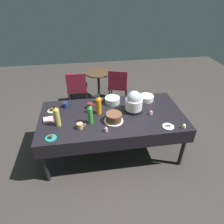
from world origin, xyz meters
name	(u,v)px	position (x,y,z in m)	size (l,w,h in m)	color
ground	(112,150)	(0.00, 0.00, 0.00)	(9.00, 9.00, 0.00)	#383330
potluck_table	(112,118)	(0.00, 0.00, 0.69)	(2.20, 1.10, 0.75)	black
frosted_layer_cake	(114,118)	(0.00, -0.17, 0.81)	(0.28, 0.28, 0.13)	silver
slow_cooker	(134,102)	(0.35, 0.06, 0.91)	(0.28, 0.28, 0.34)	black
glass_salad_bowl	(112,100)	(0.06, 0.35, 0.80)	(0.25, 0.25, 0.10)	#B2C6BC
ceramic_snack_bowl	(146,98)	(0.65, 0.35, 0.79)	(0.25, 0.25, 0.09)	silver
dessert_plate_white	(168,126)	(0.74, -0.41, 0.76)	(0.16, 0.16, 0.05)	white
dessert_plate_sage	(52,110)	(-0.92, 0.24, 0.76)	(0.15, 0.15, 0.05)	#8CA87F
dessert_plate_teal	(51,137)	(-0.87, -0.41, 0.76)	(0.15, 0.15, 0.05)	teal
cupcake_rose	(106,129)	(-0.14, -0.38, 0.78)	(0.05, 0.05, 0.07)	beige
cupcake_lemon	(151,113)	(0.59, -0.08, 0.78)	(0.05, 0.05, 0.07)	beige
cupcake_mint	(184,126)	(0.94, -0.47, 0.78)	(0.05, 0.05, 0.07)	beige
soda_bottle_ginger_ale	(57,116)	(-0.79, -0.14, 0.90)	(0.08, 0.08, 0.33)	gold
soda_bottle_lime_soda	(90,114)	(-0.33, -0.15, 0.90)	(0.07, 0.07, 0.32)	green
soda_bottle_orange_juice	(99,105)	(-0.20, 0.07, 0.90)	(0.08, 0.08, 0.32)	orange
coffee_mug_red	(90,106)	(-0.32, 0.24, 0.79)	(0.11, 0.07, 0.09)	#B2231E
coffee_mug_olive	(99,100)	(-0.16, 0.40, 0.79)	(0.11, 0.08, 0.08)	olive
coffee_mug_navy	(66,105)	(-0.71, 0.33, 0.79)	(0.13, 0.09, 0.08)	navy
coffee_mug_tan	(80,126)	(-0.49, -0.26, 0.79)	(0.13, 0.09, 0.08)	tan
paper_napkin_stack	(48,120)	(-0.95, -0.01, 0.76)	(0.14, 0.14, 0.02)	pink
maroon_chair_left	(77,87)	(-0.55, 1.57, 0.49)	(0.46, 0.46, 0.85)	maroon
maroon_chair_right	(118,84)	(0.38, 1.57, 0.49)	(0.55, 0.55, 0.85)	maroon
round_cafe_table	(99,81)	(-0.05, 1.79, 0.50)	(0.60, 0.60, 0.72)	#473323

